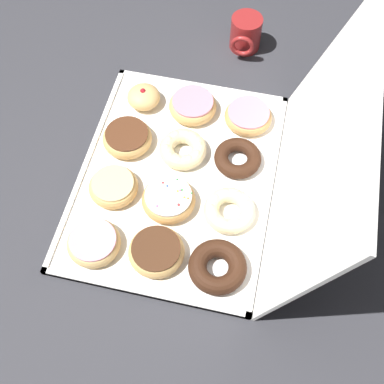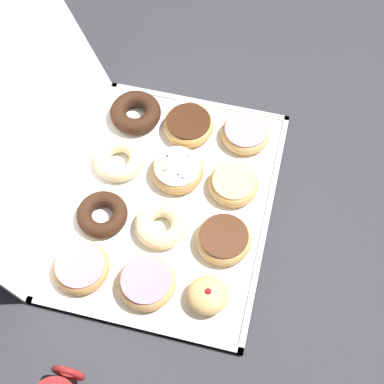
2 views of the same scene
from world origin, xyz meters
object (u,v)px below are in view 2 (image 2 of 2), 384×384
object	(u,v)px
donut_box	(170,203)
pink_frosted_donut_4	(147,283)
cruller_donut_5	(161,225)
pink_frosted_donut_3	(246,133)
jelly_filled_donut_0	(208,295)
chocolate_frosted_donut_1	(224,239)
sprinkle_donut_6	(175,170)
cruller_donut_10	(119,159)
chocolate_cake_ring_donut_9	(102,214)
glazed_ring_donut_2	(233,184)
pink_frosted_donut_8	(81,267)
chocolate_frosted_donut_7	(189,125)
chocolate_cake_ring_donut_11	(136,112)

from	to	relation	value
donut_box	pink_frosted_donut_4	size ratio (longest dim) A/B	4.88
cruller_donut_5	pink_frosted_donut_3	bearing A→B (deg)	-25.25
jelly_filled_donut_0	chocolate_frosted_donut_1	xyz separation A→B (m)	(0.13, -0.01, -0.00)
chocolate_frosted_donut_1	pink_frosted_donut_3	size ratio (longest dim) A/B	1.03
sprinkle_donut_6	cruller_donut_10	xyz separation A→B (m)	(-0.00, 0.13, -0.00)
sprinkle_donut_6	cruller_donut_10	world-z (taller)	sprinkle_donut_6
cruller_donut_5	chocolate_cake_ring_donut_9	xyz separation A→B (m)	(-0.00, 0.13, -0.00)
glazed_ring_donut_2	pink_frosted_donut_8	xyz separation A→B (m)	(-0.26, 0.26, -0.00)
jelly_filled_donut_0	sprinkle_donut_6	size ratio (longest dim) A/B	0.69
chocolate_frosted_donut_1	cruller_donut_5	distance (m)	0.14
jelly_filled_donut_0	cruller_donut_10	distance (m)	0.37
chocolate_frosted_donut_1	cruller_donut_10	bearing A→B (deg)	63.12
chocolate_frosted_donut_1	pink_frosted_donut_4	size ratio (longest dim) A/B	1.00
cruller_donut_10	pink_frosted_donut_8	bearing A→B (deg)	-179.49
chocolate_cake_ring_donut_9	glazed_ring_donut_2	bearing A→B (deg)	-61.93
jelly_filled_donut_0	cruller_donut_5	world-z (taller)	jelly_filled_donut_0
glazed_ring_donut_2	cruller_donut_10	bearing A→B (deg)	89.46
pink_frosted_donut_4	chocolate_frosted_donut_7	xyz separation A→B (m)	(0.39, 0.01, -0.00)
donut_box	cruller_donut_10	world-z (taller)	cruller_donut_10
chocolate_frosted_donut_1	glazed_ring_donut_2	bearing A→B (deg)	2.98
chocolate_frosted_donut_1	cruller_donut_10	xyz separation A→B (m)	(0.14, 0.27, -0.00)
donut_box	chocolate_frosted_donut_1	bearing A→B (deg)	-117.06
pink_frosted_donut_4	chocolate_cake_ring_donut_9	xyz separation A→B (m)	(0.13, 0.14, -0.00)
chocolate_cake_ring_donut_9	pink_frosted_donut_8	bearing A→B (deg)	178.34
chocolate_frosted_donut_1	pink_frosted_donut_3	world-z (taller)	chocolate_frosted_donut_1
cruller_donut_10	pink_frosted_donut_3	bearing A→B (deg)	-62.45
chocolate_cake_ring_donut_9	chocolate_cake_ring_donut_11	bearing A→B (deg)	1.34
glazed_ring_donut_2	cruller_donut_5	xyz separation A→B (m)	(-0.13, 0.13, 0.00)
donut_box	pink_frosted_donut_8	bearing A→B (deg)	146.05
donut_box	chocolate_frosted_donut_1	size ratio (longest dim) A/B	4.90
donut_box	jelly_filled_donut_0	size ratio (longest dim) A/B	7.03
donut_box	glazed_ring_donut_2	xyz separation A→B (m)	(0.07, -0.13, 0.02)
pink_frosted_donut_3	chocolate_cake_ring_donut_9	world-z (taller)	pink_frosted_donut_3
jelly_filled_donut_0	glazed_ring_donut_2	world-z (taller)	jelly_filled_donut_0
jelly_filled_donut_0	pink_frosted_donut_8	xyz separation A→B (m)	(-0.00, 0.26, -0.00)
pink_frosted_donut_8	chocolate_cake_ring_donut_9	size ratio (longest dim) A/B	1.05
chocolate_frosted_donut_1	glazed_ring_donut_2	distance (m)	0.14
chocolate_frosted_donut_1	cruller_donut_5	size ratio (longest dim) A/B	1.05
cruller_donut_10	chocolate_cake_ring_donut_11	size ratio (longest dim) A/B	0.93
chocolate_frosted_donut_1	cruller_donut_10	size ratio (longest dim) A/B	1.04
pink_frosted_donut_3	chocolate_cake_ring_donut_11	distance (m)	0.26
donut_box	sprinkle_donut_6	world-z (taller)	sprinkle_donut_6
sprinkle_donut_6	chocolate_cake_ring_donut_11	distance (m)	0.19
jelly_filled_donut_0	chocolate_cake_ring_donut_9	distance (m)	0.29
chocolate_cake_ring_donut_11	chocolate_frosted_donut_1	bearing A→B (deg)	-135.03
glazed_ring_donut_2	cruller_donut_10	size ratio (longest dim) A/B	0.98
glazed_ring_donut_2	pink_frosted_donut_3	bearing A→B (deg)	-0.05
pink_frosted_donut_3	chocolate_cake_ring_donut_9	size ratio (longest dim) A/B	1.03
jelly_filled_donut_0	chocolate_cake_ring_donut_11	distance (m)	0.48
cruller_donut_5	pink_frosted_donut_8	distance (m)	0.19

